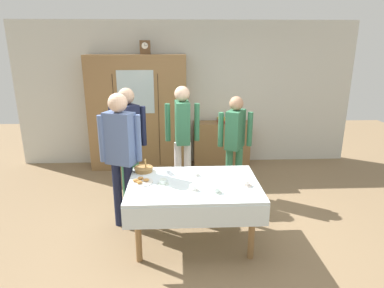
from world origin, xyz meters
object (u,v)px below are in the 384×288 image
at_px(bookshelf_low, 221,143).
at_px(tea_cup_far_left, 216,190).
at_px(tea_cup_back_edge, 195,173).
at_px(book_stack, 222,120).
at_px(person_by_cabinet, 235,137).
at_px(tea_cup_near_left, 169,172).
at_px(dining_table, 194,192).
at_px(person_near_right_end, 128,134).
at_px(mantel_clock, 145,47).
at_px(pastry_plate, 141,181).
at_px(person_beside_shelf, 182,130).
at_px(tea_cup_front_edge, 193,188).
at_px(bread_basket, 144,169).
at_px(person_behind_table_left, 121,147).
at_px(spoon_center, 213,175).
at_px(tea_cup_mid_left, 246,183).
at_px(wall_cabinet, 138,113).
at_px(tea_cup_mid_right, 163,182).
at_px(spoon_near_right, 184,172).

distance_m(bookshelf_low, tea_cup_far_left, 2.93).
bearing_deg(tea_cup_back_edge, book_stack, 74.65).
bearing_deg(tea_cup_back_edge, person_by_cabinet, 56.71).
distance_m(tea_cup_near_left, tea_cup_far_left, 0.76).
xyz_separation_m(dining_table, bookshelf_low, (0.68, 2.64, -0.23)).
distance_m(dining_table, person_near_right_end, 1.49).
height_order(mantel_clock, pastry_plate, mantel_clock).
relative_size(tea_cup_back_edge, person_beside_shelf, 0.08).
xyz_separation_m(dining_table, tea_cup_front_edge, (-0.02, -0.16, 0.13)).
relative_size(bookshelf_low, person_by_cabinet, 0.69).
bearing_deg(bread_basket, person_behind_table_left, 178.83).
bearing_deg(bread_basket, tea_cup_near_left, -18.21).
xyz_separation_m(bookshelf_low, person_near_right_end, (-1.56, -1.51, 0.63)).
bearing_deg(mantel_clock, tea_cup_front_edge, -75.59).
bearing_deg(person_by_cabinet, tea_cup_front_edge, -116.13).
bearing_deg(book_stack, bookshelf_low, 0.00).
height_order(book_stack, spoon_center, book_stack).
relative_size(tea_cup_far_left, person_near_right_end, 0.08).
bearing_deg(tea_cup_mid_left, spoon_center, 135.94).
height_order(book_stack, tea_cup_front_edge, book_stack).
distance_m(bread_basket, person_by_cabinet, 1.57).
bearing_deg(tea_cup_front_edge, tea_cup_back_edge, 84.53).
distance_m(mantel_clock, bread_basket, 2.60).
height_order(wall_cabinet, bread_basket, wall_cabinet).
xyz_separation_m(book_stack, tea_cup_near_left, (-0.97, -2.32, -0.11)).
height_order(tea_cup_near_left, tea_cup_mid_left, same).
bearing_deg(person_near_right_end, tea_cup_back_edge, -43.73).
xyz_separation_m(mantel_clock, tea_cup_mid_right, (0.37, -2.58, -1.45)).
relative_size(bookshelf_low, tea_cup_back_edge, 8.25).
distance_m(wall_cabinet, spoon_near_right, 2.37).
relative_size(pastry_plate, person_behind_table_left, 0.16).
distance_m(mantel_clock, book_stack, 1.94).
bearing_deg(bookshelf_low, bread_basket, -120.15).
xyz_separation_m(wall_cabinet, person_by_cabinet, (1.59, -1.31, -0.11)).
distance_m(book_stack, person_near_right_end, 2.18).
distance_m(tea_cup_back_edge, spoon_center, 0.22).
bearing_deg(tea_cup_mid_right, tea_cup_back_edge, 33.63).
bearing_deg(pastry_plate, tea_cup_back_edge, 16.47).
height_order(tea_cup_front_edge, tea_cup_mid_right, same).
height_order(dining_table, tea_cup_front_edge, tea_cup_front_edge).
distance_m(book_stack, pastry_plate, 2.87).
distance_m(tea_cup_front_edge, tea_cup_mid_left, 0.62).
bearing_deg(mantel_clock, tea_cup_mid_left, -63.63).
xyz_separation_m(book_stack, tea_cup_far_left, (-0.45, -2.88, -0.11)).
height_order(dining_table, tea_cup_mid_left, tea_cup_mid_left).
relative_size(spoon_center, person_beside_shelf, 0.07).
relative_size(tea_cup_mid_right, person_by_cabinet, 0.08).
relative_size(book_stack, tea_cup_back_edge, 1.70).
relative_size(bookshelf_low, spoon_center, 9.02).
relative_size(bookshelf_low, tea_cup_far_left, 8.25).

